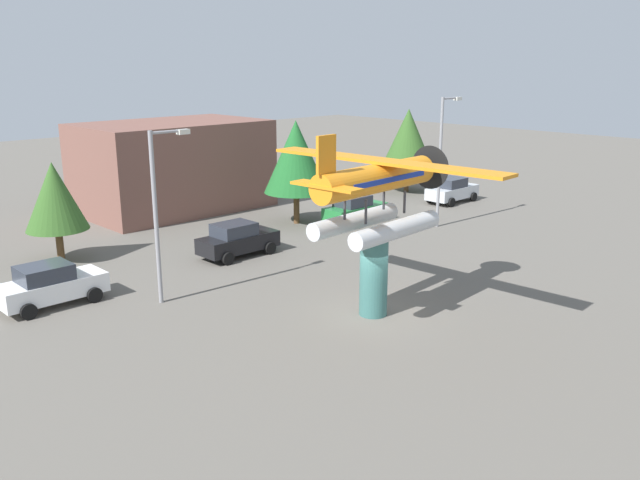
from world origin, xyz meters
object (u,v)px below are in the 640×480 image
(car_far_green, at_px, (355,209))
(streetlight_primary, at_px, (160,204))
(car_distant_silver, at_px, (452,190))
(car_near_white, at_px, (50,285))
(storefront_building, at_px, (173,166))
(floatplane_monument, at_px, (378,191))
(tree_center_back, at_px, (296,157))
(tree_far_east, at_px, (408,140))
(tree_east, at_px, (55,196))
(car_mid_black, at_px, (237,239))
(streetlight_secondary, at_px, (442,152))
(display_pedestal, at_px, (374,275))

(car_far_green, relative_size, streetlight_primary, 0.59)
(car_distant_silver, height_order, streetlight_primary, streetlight_primary)
(car_near_white, bearing_deg, storefront_building, 41.86)
(floatplane_monument, relative_size, tree_center_back, 1.66)
(tree_far_east, bearing_deg, storefront_building, 156.32)
(car_far_green, xyz_separation_m, car_distant_silver, (9.48, -0.54, 0.00))
(car_near_white, bearing_deg, tree_east, 63.42)
(car_mid_black, xyz_separation_m, storefront_building, (3.78, 11.81, 2.03))
(car_mid_black, xyz_separation_m, tree_far_east, (19.80, 4.79, 3.05))
(car_distant_silver, xyz_separation_m, storefront_building, (-15.17, 11.75, 2.03))
(streetlight_secondary, distance_m, tree_east, 21.47)
(tree_east, bearing_deg, streetlight_secondary, -24.67)
(streetlight_primary, height_order, storefront_building, streetlight_primary)
(floatplane_monument, relative_size, car_near_white, 2.49)
(car_distant_silver, xyz_separation_m, tree_east, (-25.79, 5.46, 2.40))
(streetlight_secondary, height_order, tree_far_east, streetlight_secondary)
(streetlight_primary, relative_size, storefront_building, 0.60)
(display_pedestal, bearing_deg, streetlight_primary, 125.87)
(car_near_white, xyz_separation_m, tree_east, (2.93, 5.86, 2.40))
(tree_far_east, bearing_deg, display_pedestal, -144.39)
(streetlight_primary, bearing_deg, streetlight_secondary, -0.78)
(streetlight_secondary, bearing_deg, car_distant_silver, 28.93)
(tree_east, bearing_deg, display_pedestal, -69.94)
(car_mid_black, height_order, car_distant_silver, same)
(car_far_green, relative_size, streetlight_secondary, 0.55)
(car_far_green, bearing_deg, streetlight_primary, -166.46)
(floatplane_monument, distance_m, tree_far_east, 25.63)
(streetlight_primary, distance_m, storefront_building, 18.03)
(floatplane_monument, bearing_deg, display_pedestal, -180.00)
(streetlight_primary, bearing_deg, floatplane_monument, -53.40)
(tree_far_east, bearing_deg, car_near_white, -170.18)
(storefront_building, bearing_deg, tree_center_back, -70.09)
(car_distant_silver, height_order, streetlight_secondary, streetlight_secondary)
(car_far_green, height_order, tree_center_back, tree_center_back)
(car_far_green, xyz_separation_m, tree_east, (-16.31, 4.92, 2.40))
(car_mid_black, distance_m, car_far_green, 9.48)
(streetlight_secondary, xyz_separation_m, storefront_building, (-8.86, 15.24, -1.56))
(car_far_green, xyz_separation_m, tree_center_back, (-2.53, 2.52, 3.23))
(car_mid_black, distance_m, tree_east, 9.12)
(floatplane_monument, xyz_separation_m, car_mid_black, (0.98, 10.18, -4.07))
(car_far_green, bearing_deg, tree_far_east, 22.03)
(car_distant_silver, relative_size, streetlight_primary, 0.59)
(car_mid_black, relative_size, car_far_green, 1.00)
(car_near_white, distance_m, tree_center_back, 17.36)
(streetlight_primary, relative_size, tree_center_back, 1.13)
(tree_center_back, bearing_deg, storefront_building, 109.91)
(display_pedestal, relative_size, streetlight_secondary, 0.43)
(floatplane_monument, bearing_deg, tree_center_back, 55.85)
(tree_far_east, bearing_deg, floatplane_monument, -144.23)
(display_pedestal, xyz_separation_m, streetlight_secondary, (13.74, 6.76, 2.83))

